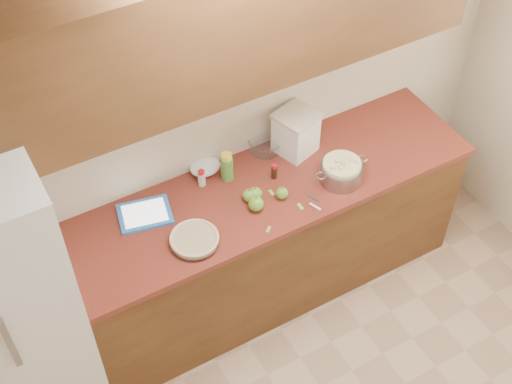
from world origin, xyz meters
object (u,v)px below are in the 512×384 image
flour_canister (296,132)px  tablet (145,214)px  pie (194,239)px  colander (341,171)px

flour_canister → tablet: size_ratio=0.85×
pie → tablet: pie is taller
colander → flour_canister: flour_canister is taller
tablet → colander: bearing=-2.8°
flour_canister → colander: bearing=-73.4°
colander → pie: bearing=-179.5°
pie → colander: colander is taller
colander → tablet: 1.11m
colander → flour_canister: 0.35m
colander → tablet: colander is taller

